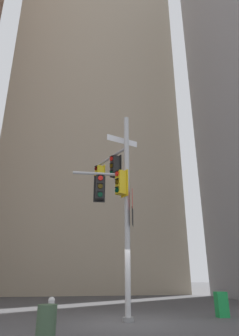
% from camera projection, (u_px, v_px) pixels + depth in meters
% --- Properties ---
extents(ground, '(120.00, 120.00, 0.00)m').
position_uv_depth(ground, '(128.00, 322.00, 10.26)').
color(ground, '#474749').
extents(building_mid_block, '(17.62, 17.62, 42.15)m').
position_uv_depth(building_mid_block, '(90.00, 122.00, 38.81)').
color(building_mid_block, tan).
rests_on(building_mid_block, ground).
extents(signal_pole_assembly, '(2.90, 2.96, 8.35)m').
position_uv_depth(signal_pole_assembly, '(116.00, 190.00, 12.37)').
color(signal_pole_assembly, '#B2B2B5').
rests_on(signal_pole_assembly, ground).
extents(fire_hydrant, '(0.33, 0.23, 0.87)m').
position_uv_depth(fire_hydrant, '(51.00, 310.00, 9.81)').
color(fire_hydrant, silver).
rests_on(fire_hydrant, ground).
extents(newspaper_box, '(0.45, 0.36, 0.94)m').
position_uv_depth(newspaper_box, '(222.00, 304.00, 11.53)').
color(newspaper_box, '#198C3F').
rests_on(newspaper_box, ground).
extents(trash_bin, '(0.47, 0.47, 0.90)m').
position_uv_depth(trash_bin, '(46.00, 325.00, 6.84)').
color(trash_bin, '#3F593F').
rests_on(trash_bin, ground).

